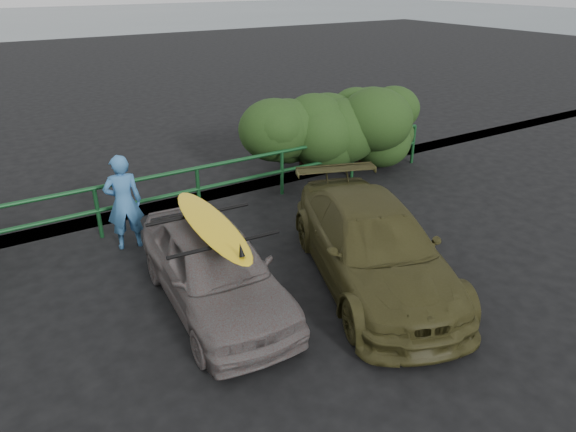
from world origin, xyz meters
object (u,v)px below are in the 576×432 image
Objects in this scene: guardrail at (151,201)px; olive_vehicle at (373,245)px; surfboard at (211,224)px; man at (124,202)px; sedan at (214,268)px.

guardrail is 4.51m from olive_vehicle.
olive_vehicle is 2.61m from surfboard.
guardrail is at bearing 141.03° from olive_vehicle.
guardrail is 7.98× the size of man.
olive_vehicle is 4.40m from man.
olive_vehicle is at bearing 141.58° from man.
guardrail is at bearing 92.60° from surfboard.
olive_vehicle is (2.35, -3.85, 0.12)m from guardrail.
guardrail is at bearing 92.60° from sedan.
guardrail is 3.82× the size of sedan.
olive_vehicle is (2.41, -0.72, 0.02)m from sedan.
guardrail is 5.36× the size of surfboard.
man reaches higher than surfboard.
guardrail is at bearing -127.15° from man.
sedan is at bearing -176.97° from olive_vehicle.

